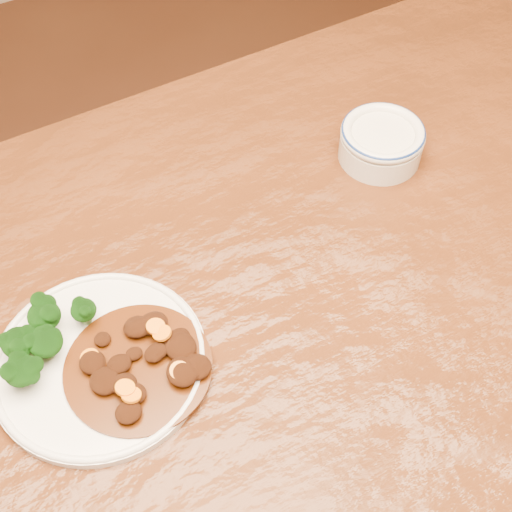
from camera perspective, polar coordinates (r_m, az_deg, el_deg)
dining_table at (r=0.87m, az=0.47°, el=-9.22°), size 1.51×0.91×0.75m
dinner_plate at (r=0.80m, az=-12.40°, el=-8.26°), size 0.23×0.23×0.01m
broccoli_florets at (r=0.79m, az=-16.99°, el=-6.36°), size 0.11×0.09×0.04m
mince_stew at (r=0.77m, az=-8.55°, el=-8.32°), size 0.16×0.16×0.03m
dip_bowl at (r=0.97m, az=10.01°, el=9.02°), size 0.11×0.11×0.05m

